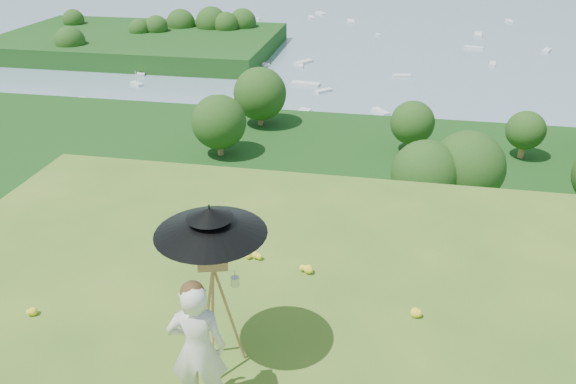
# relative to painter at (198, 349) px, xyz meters

# --- Properties ---
(forest_slope) EXTENTS (140.00, 56.00, 22.00)m
(forest_slope) POSITION_rel_painter_xyz_m (1.97, 33.88, -29.78)
(forest_slope) COLOR #123B10
(forest_slope) RESTS_ON bay_water
(shoreline_tier) EXTENTS (170.00, 28.00, 8.00)m
(shoreline_tier) POSITION_rel_painter_xyz_m (1.97, 73.88, -36.78)
(shoreline_tier) COLOR #6C6156
(shoreline_tier) RESTS_ON bay_water
(bay_water) EXTENTS (700.00, 700.00, 0.00)m
(bay_water) POSITION_rel_painter_xyz_m (1.97, 238.88, -34.78)
(bay_water) COLOR #7395A5
(bay_water) RESTS_ON ground
(peninsula) EXTENTS (90.00, 60.00, 12.00)m
(peninsula) POSITION_rel_painter_xyz_m (-73.03, 153.88, -29.78)
(peninsula) COLOR #123B10
(peninsula) RESTS_ON bay_water
(slope_trees) EXTENTS (110.00, 50.00, 6.00)m
(slope_trees) POSITION_rel_painter_xyz_m (1.97, 33.88, -15.78)
(slope_trees) COLOR #1A4715
(slope_trees) RESTS_ON forest_slope
(harbor_town) EXTENTS (110.00, 22.00, 5.00)m
(harbor_town) POSITION_rel_painter_xyz_m (1.97, 73.88, -30.28)
(harbor_town) COLOR silver
(harbor_town) RESTS_ON shoreline_tier
(moored_boats) EXTENTS (140.00, 140.00, 0.70)m
(moored_boats) POSITION_rel_painter_xyz_m (-10.53, 159.88, -34.43)
(moored_boats) COLOR white
(moored_boats) RESTS_ON bay_water
(painter) EXTENTS (0.63, 0.48, 1.56)m
(painter) POSITION_rel_painter_xyz_m (0.00, 0.00, 0.00)
(painter) COLOR silver
(painter) RESTS_ON ground
(field_easel) EXTENTS (0.76, 0.76, 1.63)m
(field_easel) POSITION_rel_painter_xyz_m (0.00, 0.61, 0.04)
(field_easel) COLOR #A06743
(field_easel) RESTS_ON ground
(sun_umbrella) EXTENTS (1.42, 1.42, 0.71)m
(sun_umbrella) POSITION_rel_painter_xyz_m (-0.00, 0.64, 0.92)
(sun_umbrella) COLOR black
(sun_umbrella) RESTS_ON field_easel
(painter_cap) EXTENTS (0.29, 0.32, 0.10)m
(painter_cap) POSITION_rel_painter_xyz_m (0.00, 0.00, 0.74)
(painter_cap) COLOR #D4747A
(painter_cap) RESTS_ON painter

